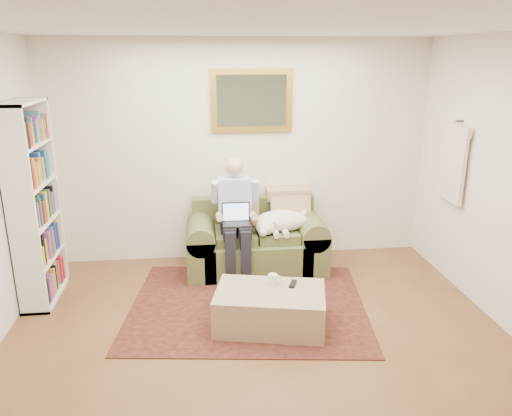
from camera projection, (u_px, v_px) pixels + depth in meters
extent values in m
cube|color=brown|center=(267.00, 377.00, 3.89)|extent=(4.50, 5.00, 0.01)
cube|color=white|center=(270.00, 23.00, 3.12)|extent=(4.50, 5.00, 0.01)
cube|color=silver|center=(239.00, 152.00, 5.88)|extent=(4.50, 0.01, 2.60)
cube|color=black|center=(248.00, 305.00, 4.99)|extent=(2.53, 2.13, 0.01)
cube|color=#606937|center=(256.00, 254.00, 5.78)|extent=(1.20, 0.77, 0.39)
cube|color=#606937|center=(253.00, 213.00, 5.98)|extent=(1.45, 0.17, 0.40)
cube|color=#606937|center=(201.00, 252.00, 5.70)|extent=(0.32, 0.77, 0.80)
cube|color=#606937|center=(309.00, 248.00, 5.84)|extent=(0.32, 0.77, 0.80)
cube|color=#606937|center=(236.00, 236.00, 5.64)|extent=(0.45, 0.52, 0.11)
cube|color=#606937|center=(277.00, 234.00, 5.69)|extent=(0.45, 0.52, 0.11)
cube|color=black|center=(237.00, 224.00, 5.41)|extent=(0.31, 0.21, 0.02)
cube|color=black|center=(236.00, 212.00, 5.48)|extent=(0.31, 0.06, 0.21)
cube|color=#99BFF2|center=(236.00, 212.00, 5.47)|extent=(0.28, 0.04, 0.18)
cube|color=tan|center=(270.00, 309.00, 4.57)|extent=(1.10, 0.82, 0.36)
cylinder|color=white|center=(273.00, 279.00, 4.63)|extent=(0.08, 0.08, 0.10)
cube|color=black|center=(293.00, 284.00, 4.63)|extent=(0.10, 0.16, 0.02)
cube|color=gold|center=(252.00, 101.00, 5.69)|extent=(0.94, 0.04, 0.72)
cube|color=gray|center=(252.00, 101.00, 5.68)|extent=(0.80, 0.01, 0.58)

